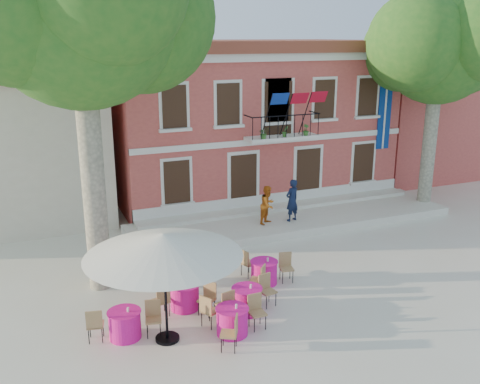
% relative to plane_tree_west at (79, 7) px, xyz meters
% --- Properties ---
extents(ground, '(90.00, 90.00, 0.00)m').
position_rel_plane_tree_west_xyz_m(ground, '(6.49, -1.40, -8.47)').
color(ground, beige).
rests_on(ground, ground).
extents(main_building, '(13.50, 9.59, 7.50)m').
position_rel_plane_tree_west_xyz_m(main_building, '(8.49, 8.59, -4.69)').
color(main_building, '#CB5449').
rests_on(main_building, ground).
extents(neighbor_east, '(9.40, 9.40, 6.40)m').
position_rel_plane_tree_west_xyz_m(neighbor_east, '(20.49, 9.60, -5.25)').
color(neighbor_east, '#CB5449').
rests_on(neighbor_east, ground).
extents(terrace, '(14.00, 3.40, 0.30)m').
position_rel_plane_tree_west_xyz_m(terrace, '(8.49, 3.00, -8.32)').
color(terrace, silver).
rests_on(terrace, ground).
extents(plane_tree_west, '(5.84, 5.84, 11.48)m').
position_rel_plane_tree_west_xyz_m(plane_tree_west, '(0.00, 0.00, 0.00)').
color(plane_tree_west, '#A59E84').
rests_on(plane_tree_west, ground).
extents(plane_tree_east, '(4.96, 4.96, 9.74)m').
position_rel_plane_tree_west_xyz_m(plane_tree_east, '(15.22, 2.63, -1.29)').
color(plane_tree_east, '#A59E84').
rests_on(plane_tree_east, ground).
extents(patio_umbrella, '(4.02, 4.02, 2.99)m').
position_rel_plane_tree_west_xyz_m(patio_umbrella, '(1.12, -3.89, -5.78)').
color(patio_umbrella, black).
rests_on(patio_umbrella, ground).
extents(pedestrian_navy, '(0.75, 0.60, 1.77)m').
position_rel_plane_tree_west_xyz_m(pedestrian_navy, '(8.18, 2.51, -7.28)').
color(pedestrian_navy, '#0F1834').
rests_on(pedestrian_navy, terrace).
extents(pedestrian_orange, '(0.98, 0.93, 1.59)m').
position_rel_plane_tree_west_xyz_m(pedestrian_orange, '(7.12, 2.59, -7.37)').
color(pedestrian_orange, '#CD6418').
rests_on(pedestrian_orange, terrace).
extents(cafe_table_0, '(1.65, 1.87, 0.95)m').
position_rel_plane_tree_west_xyz_m(cafe_table_0, '(2.81, -4.28, -8.04)').
color(cafe_table_0, '#EA1696').
rests_on(cafe_table_0, ground).
extents(cafe_table_1, '(1.96, 0.90, 0.95)m').
position_rel_plane_tree_west_xyz_m(cafe_table_1, '(3.64, -3.35, -8.05)').
color(cafe_table_1, '#EA1696').
rests_on(cafe_table_1, ground).
extents(cafe_table_2, '(1.76, 1.85, 0.95)m').
position_rel_plane_tree_west_xyz_m(cafe_table_2, '(2.05, -2.44, -8.04)').
color(cafe_table_2, '#EA1696').
rests_on(cafe_table_2, ground).
extents(cafe_table_3, '(1.97, 0.90, 0.95)m').
position_rel_plane_tree_west_xyz_m(cafe_table_3, '(0.12, -3.35, -8.05)').
color(cafe_table_3, '#EA1696').
rests_on(cafe_table_3, ground).
extents(cafe_table_4, '(1.78, 1.83, 0.95)m').
position_rel_plane_tree_west_xyz_m(cafe_table_4, '(4.90, -1.83, -8.04)').
color(cafe_table_4, '#EA1696').
rests_on(cafe_table_4, ground).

